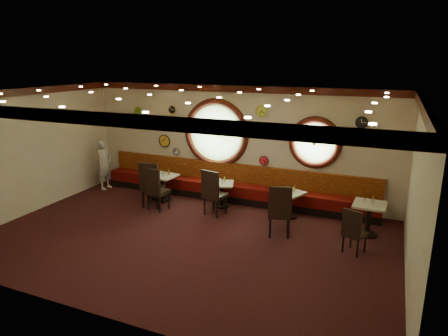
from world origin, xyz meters
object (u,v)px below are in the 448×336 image
at_px(chair_a, 151,182).
at_px(chair_e, 353,229).
at_px(condiment_c_salt, 220,180).
at_px(condiment_a_pepper, 157,174).
at_px(table_a, 157,184).
at_px(condiment_d_pepper, 290,190).
at_px(chair_c, 213,190).
at_px(condiment_b_bottle, 169,172).
at_px(condiment_b_pepper, 163,174).
at_px(condiment_d_salt, 287,189).
at_px(condiment_a_bottle, 159,173).
at_px(condiment_d_bottle, 294,188).
at_px(condiment_c_pepper, 222,182).
at_px(condiment_b_salt, 160,173).
at_px(table_b, 164,185).
at_px(table_d, 290,201).
at_px(condiment_c_bottle, 225,179).
at_px(table_e, 369,215).
at_px(condiment_e_salt, 365,200).
at_px(condiment_e_pepper, 373,202).
at_px(chair_b, 155,186).
at_px(chair_d, 280,208).
at_px(condiment_e_bottle, 373,199).
at_px(table_c, 222,192).
at_px(condiment_a_salt, 156,174).
at_px(waiter, 105,165).

distance_m(chair_a, chair_e, 5.31).
height_order(condiment_c_salt, condiment_a_pepper, condiment_c_salt).
xyz_separation_m(table_a, condiment_d_pepper, (3.80, 0.13, 0.30)).
distance_m(chair_c, condiment_b_bottle, 1.76).
bearing_deg(condiment_b_pepper, condiment_d_salt, 4.67).
relative_size(condiment_a_pepper, condiment_a_bottle, 0.58).
relative_size(condiment_d_salt, condiment_d_bottle, 0.67).
distance_m(condiment_c_pepper, condiment_d_pepper, 1.81).
bearing_deg(chair_a, condiment_b_salt, 88.63).
xyz_separation_m(table_a, table_b, (0.23, -0.03, 0.04)).
bearing_deg(condiment_d_bottle, table_d, -119.50).
distance_m(table_a, condiment_a_pepper, 0.30).
bearing_deg(condiment_c_bottle, table_e, -7.12).
bearing_deg(condiment_e_salt, chair_e, -95.65).
bearing_deg(condiment_b_pepper, condiment_c_salt, 9.37).
bearing_deg(table_e, condiment_e_pepper, -12.73).
distance_m(table_a, condiment_c_pepper, 2.02).
bearing_deg(condiment_d_bottle, condiment_a_pepper, -176.27).
distance_m(chair_b, chair_d, 3.44).
distance_m(chair_b, condiment_e_bottle, 5.36).
relative_size(condiment_e_pepper, condiment_e_bottle, 0.74).
height_order(condiment_a_bottle, condiment_e_pepper, condiment_e_pepper).
bearing_deg(chair_e, condiment_d_bottle, 158.46).
bearing_deg(condiment_e_pepper, chair_c, -175.71).
bearing_deg(chair_e, table_d, 161.93).
relative_size(condiment_e_salt, condiment_e_bottle, 0.63).
height_order(table_e, condiment_b_salt, condiment_b_salt).
bearing_deg(chair_e, condiment_c_bottle, 178.97).
relative_size(condiment_d_pepper, condiment_b_bottle, 0.55).
bearing_deg(table_c, chair_a, -155.55).
bearing_deg(table_c, table_e, -5.45).
bearing_deg(condiment_a_bottle, condiment_d_pepper, 1.29).
relative_size(table_a, table_b, 1.08).
bearing_deg(chair_b, chair_c, 18.19).
relative_size(condiment_b_salt, condiment_d_salt, 1.10).
height_order(chair_d, condiment_c_bottle, chair_d).
xyz_separation_m(chair_e, condiment_b_bottle, (-5.15, 1.39, 0.27)).
bearing_deg(table_c, condiment_e_pepper, -5.56).
bearing_deg(condiment_a_pepper, table_b, -5.30).
bearing_deg(condiment_a_salt, condiment_c_salt, 4.73).
bearing_deg(table_d, waiter, 179.36).
relative_size(chair_b, condiment_b_bottle, 3.97).
relative_size(condiment_b_salt, condiment_a_pepper, 1.12).
bearing_deg(waiter, condiment_b_bottle, -95.29).
relative_size(table_d, chair_a, 1.03).
bearing_deg(chair_c, condiment_e_bottle, 17.36).
relative_size(condiment_b_bottle, condiment_d_bottle, 1.17).
distance_m(chair_e, condiment_d_pepper, 2.23).
distance_m(condiment_a_bottle, condiment_e_pepper, 5.73).
bearing_deg(condiment_a_bottle, chair_b, -65.00).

